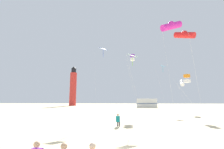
% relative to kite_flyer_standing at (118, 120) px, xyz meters
% --- Properties ---
extents(kite_flyer_standing, '(0.38, 0.54, 1.16)m').
position_rel_kite_flyer_standing_xyz_m(kite_flyer_standing, '(0.00, 0.00, 0.00)').
color(kite_flyer_standing, '#147F84').
rests_on(kite_flyer_standing, ground).
extents(kite_tube_white, '(1.84, 2.59, 6.30)m').
position_rel_kite_flyer_standing_xyz_m(kite_tube_white, '(11.50, 15.67, 4.99)').
color(kite_tube_white, silver).
rests_on(kite_tube_white, ground).
extents(kite_box_violet, '(2.10, 1.67, 10.36)m').
position_rel_kite_flyer_standing_xyz_m(kite_box_violet, '(2.10, 12.23, 9.15)').
color(kite_box_violet, silver).
rests_on(kite_box_violet, ground).
extents(kite_diamond_lime, '(1.75, 1.60, 7.75)m').
position_rel_kite_flyer_standing_xyz_m(kite_diamond_lime, '(1.60, 3.01, 6.65)').
color(kite_diamond_lime, silver).
rests_on(kite_diamond_lime, ground).
extents(kite_diamond_blue, '(1.95, 1.95, 9.64)m').
position_rel_kite_flyer_standing_xyz_m(kite_diamond_blue, '(-2.32, 5.89, 8.43)').
color(kite_diamond_blue, silver).
rests_on(kite_diamond_blue, ground).
extents(kite_box_orange, '(3.12, 2.62, 5.87)m').
position_rel_kite_flyer_standing_xyz_m(kite_box_orange, '(9.17, 7.10, 4.68)').
color(kite_box_orange, silver).
rests_on(kite_box_orange, ground).
extents(kite_diamond_cyan, '(2.21, 2.21, 9.19)m').
position_rel_kite_flyer_standing_xyz_m(kite_diamond_cyan, '(8.15, 15.98, 8.01)').
color(kite_diamond_cyan, silver).
rests_on(kite_diamond_cyan, ground).
extents(kite_tube_scarlet, '(2.39, 2.49, 10.58)m').
position_rel_kite_flyer_standing_xyz_m(kite_tube_scarlet, '(7.64, 2.92, 9.26)').
color(kite_tube_scarlet, silver).
rests_on(kite_tube_scarlet, ground).
extents(kite_tube_magenta, '(2.57, 1.73, 10.83)m').
position_rel_kite_flyer_standing_xyz_m(kite_tube_magenta, '(5.62, 1.03, 9.51)').
color(kite_tube_magenta, silver).
rests_on(kite_tube_magenta, ground).
extents(lighthouse_distant, '(2.80, 2.80, 16.80)m').
position_rel_kite_flyer_standing_xyz_m(lighthouse_distant, '(-21.19, 50.91, 7.22)').
color(lighthouse_distant, red).
rests_on(lighthouse_distant, ground).
extents(rv_van_white, '(6.61, 2.86, 2.80)m').
position_rel_kite_flyer_standing_xyz_m(rv_van_white, '(7.76, 37.54, 0.78)').
color(rv_van_white, white).
rests_on(rv_van_white, ground).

